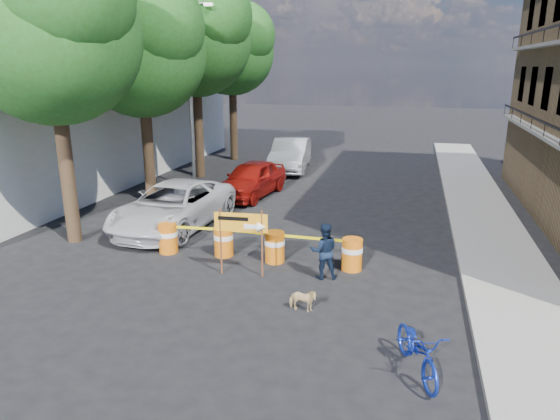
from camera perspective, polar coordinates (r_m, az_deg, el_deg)
The scene contains 19 objects.
ground at distance 12.73m, azimuth -2.57°, elevation -9.16°, with size 120.00×120.00×0.00m, color black.
sidewalk_east at distance 17.99m, azimuth 22.84°, elevation -2.49°, with size 2.40×40.00×0.15m, color gray.
white_building at distance 26.79m, azimuth -23.52°, elevation 9.64°, with size 8.00×22.00×6.00m, color silver.
tree_near at distance 16.54m, azimuth -24.61°, elevation 17.98°, with size 5.46×5.20×9.15m.
tree_mid_a at distance 20.68m, azimuth -15.45°, elevation 17.19°, with size 5.25×5.00×8.68m.
tree_mid_b at distance 25.17m, azimuth -9.59°, elevation 18.87°, with size 5.67×5.40×9.62m.
tree_far at distance 29.79m, azimuth -5.43°, elevation 17.61°, with size 5.04×4.80×8.84m.
streetlamp at distance 22.56m, azimuth -10.09°, elevation 13.24°, with size 1.25×0.18×8.00m.
barrel_far_left at distance 15.38m, azimuth -12.68°, elevation -3.09°, with size 0.58×0.58×0.90m.
barrel_mid_left at distance 14.85m, azimuth -6.46°, elevation -3.49°, with size 0.58×0.58×0.90m.
barrel_mid_right at distance 14.30m, azimuth -0.61°, elevation -4.17°, with size 0.58×0.58×0.90m.
barrel_far_right at distance 13.90m, azimuth 8.24°, elevation -4.96°, with size 0.58×0.58×0.90m.
detour_sign at distance 13.10m, azimuth -3.71°, elevation -2.06°, with size 1.43×0.29×1.85m.
pedestrian at distance 13.19m, azimuth 5.05°, elevation -4.69°, with size 0.74×0.58×1.52m, color black.
bicycle at distance 9.50m, azimuth 15.67°, elevation -12.75°, with size 0.66×0.99×1.89m, color #142CA9.
dog at distance 11.60m, azimuth 2.59°, elevation -10.26°, with size 0.30×0.67×0.56m, color #DCBA7E.
suv_white at distance 17.62m, azimuth -12.07°, elevation 0.45°, with size 2.57×5.58×1.55m, color silver.
sedan_red at distance 21.52m, azimuth -3.30°, elevation 3.57°, with size 1.78×4.42×1.51m, color maroon.
sedan_silver at distance 26.97m, azimuth 1.21°, elevation 6.36°, with size 1.78×5.11×1.68m, color silver.
Camera 1 is at (3.51, -10.96, 5.45)m, focal length 32.00 mm.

